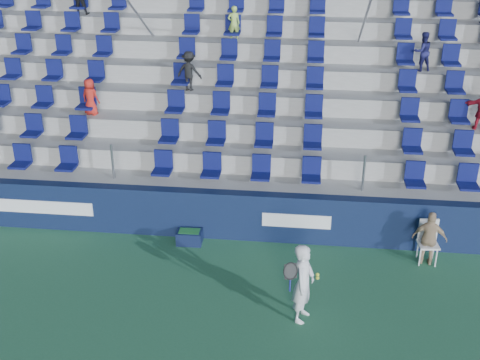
% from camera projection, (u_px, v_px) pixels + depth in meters
% --- Properties ---
extents(ground, '(70.00, 70.00, 0.00)m').
position_uv_depth(ground, '(214.00, 319.00, 11.71)').
color(ground, '#2C6744').
rests_on(ground, ground).
extents(sponsor_wall, '(24.00, 0.32, 1.20)m').
position_uv_depth(sponsor_wall, '(233.00, 215.00, 14.29)').
color(sponsor_wall, '#101B3B').
rests_on(sponsor_wall, ground).
extents(grandstand, '(24.00, 8.17, 6.63)m').
position_uv_depth(grandstand, '(254.00, 91.00, 18.20)').
color(grandstand, '#A1A19C').
rests_on(grandstand, ground).
extents(tennis_player, '(0.69, 0.68, 1.64)m').
position_uv_depth(tennis_player, '(303.00, 283.00, 11.40)').
color(tennis_player, silver).
rests_on(tennis_player, ground).
extents(line_judge_chair, '(0.47, 0.48, 0.99)m').
position_uv_depth(line_judge_chair, '(428.00, 238.00, 13.41)').
color(line_judge_chair, white).
rests_on(line_judge_chair, ground).
extents(line_judge, '(0.79, 0.44, 1.28)m').
position_uv_depth(line_judge, '(430.00, 238.00, 13.24)').
color(line_judge, tan).
rests_on(line_judge, ground).
extents(ball_bin, '(0.60, 0.40, 0.33)m').
position_uv_depth(ball_bin, '(189.00, 236.00, 14.21)').
color(ball_bin, '#0F1837').
rests_on(ball_bin, ground).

